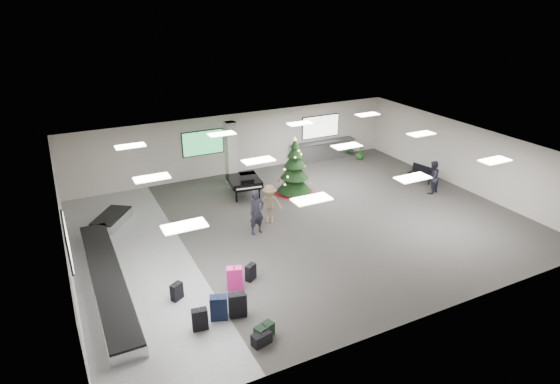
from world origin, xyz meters
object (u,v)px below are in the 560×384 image
baggage_carousel (108,265)px  traveler_bench (432,177)px  grand_piano (244,181)px  pink_suitcase (235,278)px  potted_plant_left (301,158)px  traveler_b (270,204)px  bench (422,173)px  potted_plant_right (360,152)px  service_counter (323,151)px  christmas_tree (295,174)px  traveler_a (257,212)px

baggage_carousel → traveler_bench: bearing=0.6°
grand_piano → pink_suitcase: bearing=-107.3°
traveler_bench → potted_plant_left: bearing=-77.8°
traveler_b → grand_piano: bearing=118.8°
bench → potted_plant_right: size_ratio=1.66×
pink_suitcase → potted_plant_left: 12.28m
potted_plant_left → bench: bearing=-49.6°
pink_suitcase → service_counter: bearing=64.6°
baggage_carousel → potted_plant_left: bearing=30.1°
potted_plant_left → christmas_tree: bearing=-123.3°
bench → potted_plant_right: bench is taller
traveler_b → potted_plant_right: bearing=62.3°
pink_suitcase → potted_plant_right: 14.28m
service_counter → traveler_a: 9.63m
service_counter → potted_plant_right: 2.20m
bench → grand_piano: bearing=153.0°
service_counter → christmas_tree: (-3.75, -3.55, 0.42)m
pink_suitcase → bench: bench is taller
baggage_carousel → christmas_tree: size_ratio=3.42×
grand_piano → traveler_bench: traveler_bench is taller
baggage_carousel → traveler_a: (5.78, 0.20, 0.72)m
traveler_a → traveler_bench: traveler_a is taller
traveler_b → potted_plant_left: size_ratio=2.33×
traveler_b → christmas_tree: bearing=74.9°
traveler_b → pink_suitcase: bearing=-97.7°
pink_suitcase → christmas_tree: 8.31m
service_counter → potted_plant_left: (-1.54, -0.19, -0.18)m
potted_plant_right → traveler_b: bearing=-148.9°
pink_suitcase → grand_piano: grand_piano is taller
pink_suitcase → potted_plant_left: size_ratio=1.12×
grand_piano → potted_plant_right: grand_piano is taller
potted_plant_left → service_counter: bearing=6.9°
traveler_bench → potted_plant_left: (-3.66, 6.39, -0.45)m
potted_plant_right → grand_piano: bearing=-166.7°
pink_suitcase → potted_plant_right: potted_plant_right is taller
service_counter → traveler_b: (-6.19, -5.88, 0.30)m
traveler_a → traveler_bench: size_ratio=1.14×
pink_suitcase → traveler_b: 4.95m
traveler_b → potted_plant_left: 7.36m
potted_plant_right → service_counter: bearing=154.5°
potted_plant_left → pink_suitcase: bearing=-129.1°
pink_suitcase → christmas_tree: (5.54, 6.17, 0.57)m
pink_suitcase → grand_piano: bearing=83.2°
grand_piano → traveler_a: bearing=-97.4°
bench → pink_suitcase: bearing=-171.4°
baggage_carousel → pink_suitcase: 4.65m
potted_plant_right → bench: bearing=-79.7°
pink_suitcase → bench: (12.05, 4.48, 0.08)m
baggage_carousel → service_counter: 14.50m
potted_plant_left → traveler_a: bearing=-131.0°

